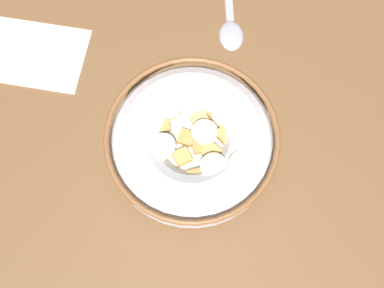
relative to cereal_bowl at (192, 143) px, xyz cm
name	(u,v)px	position (x,y,z in cm)	size (l,w,h in cm)	color
ground_plane	(192,154)	(-0.02, -0.01, -4.27)	(121.23, 121.23, 2.00)	brown
cereal_bowl	(192,143)	(0.00, 0.00, 0.00)	(18.57, 18.57, 6.10)	silver
spoon	(230,17)	(-4.79, 18.24, -2.94)	(10.86, 15.73, 0.80)	#A5A5AD
folded_napkin	(25,53)	(-25.00, 0.69, -3.12)	(15.27, 9.16, 0.30)	white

